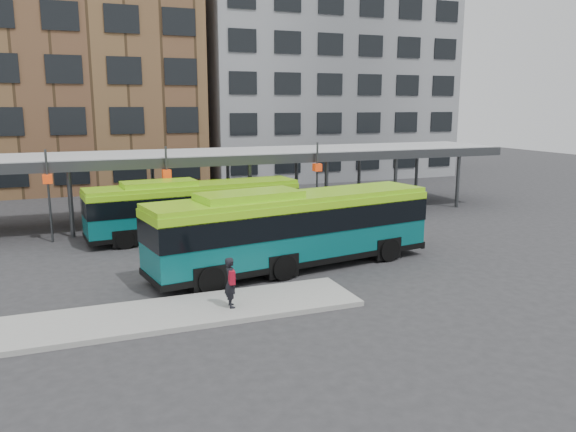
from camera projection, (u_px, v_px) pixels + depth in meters
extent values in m
plane|color=#28282B|center=(280.00, 275.00, 23.43)|extent=(120.00, 120.00, 0.00)
cube|color=gray|center=(157.00, 315.00, 18.72)|extent=(14.00, 3.00, 0.18)
cube|color=#999B9E|center=(207.00, 154.00, 34.55)|extent=(40.00, 6.00, 0.35)
cube|color=#383A3D|center=(219.00, 161.00, 31.83)|extent=(40.00, 0.15, 0.55)
cylinder|color=#383A3D|center=(71.00, 202.00, 29.83)|extent=(0.24, 0.24, 3.80)
cylinder|color=#383A3D|center=(70.00, 189.00, 34.41)|extent=(0.24, 0.24, 3.80)
cylinder|color=#383A3D|center=(165.00, 197.00, 31.60)|extent=(0.24, 0.24, 3.80)
cylinder|color=#383A3D|center=(153.00, 185.00, 36.18)|extent=(0.24, 0.24, 3.80)
cylinder|color=#383A3D|center=(250.00, 192.00, 33.38)|extent=(0.24, 0.24, 3.80)
cylinder|color=#383A3D|center=(228.00, 182.00, 37.95)|extent=(0.24, 0.24, 3.80)
cylinder|color=#383A3D|center=(326.00, 188.00, 35.15)|extent=(0.24, 0.24, 3.80)
cylinder|color=#383A3D|center=(296.00, 178.00, 39.72)|extent=(0.24, 0.24, 3.80)
cylinder|color=#383A3D|center=(395.00, 184.00, 36.92)|extent=(0.24, 0.24, 3.80)
cylinder|color=#383A3D|center=(359.00, 175.00, 41.49)|extent=(0.24, 0.24, 3.80)
cylinder|color=#383A3D|center=(458.00, 180.00, 38.69)|extent=(0.24, 0.24, 3.80)
cylinder|color=#383A3D|center=(416.00, 172.00, 43.26)|extent=(0.24, 0.24, 3.80)
cylinder|color=#383A3D|center=(49.00, 196.00, 28.65)|extent=(0.12, 0.12, 4.80)
cube|color=red|center=(48.00, 179.00, 28.48)|extent=(0.45, 0.45, 0.45)
cylinder|color=#383A3D|center=(167.00, 190.00, 30.78)|extent=(0.12, 0.12, 4.80)
cube|color=red|center=(167.00, 174.00, 30.60)|extent=(0.45, 0.45, 0.45)
cylinder|color=#383A3D|center=(317.00, 182.00, 33.96)|extent=(0.12, 0.12, 4.80)
cube|color=red|center=(317.00, 167.00, 33.79)|extent=(0.45, 0.45, 0.45)
cube|color=brown|center=(35.00, 56.00, 47.02)|extent=(26.00, 14.00, 22.00)
cube|color=slate|center=(318.00, 75.00, 56.43)|extent=(24.00, 14.00, 20.00)
cube|color=#075153|center=(294.00, 230.00, 24.19)|extent=(13.01, 4.73, 2.65)
cube|color=black|center=(294.00, 218.00, 24.09)|extent=(13.07, 4.80, 1.01)
cube|color=#81CA14|center=(294.00, 197.00, 23.91)|extent=(12.99, 4.62, 0.21)
cube|color=#81CA14|center=(249.00, 196.00, 22.81)|extent=(4.51, 2.59, 0.37)
cube|color=black|center=(294.00, 257.00, 24.42)|extent=(13.08, 4.80, 0.25)
cylinder|color=black|center=(389.00, 250.00, 25.45)|extent=(1.10, 0.49, 1.06)
cylinder|color=black|center=(354.00, 238.00, 27.64)|extent=(1.10, 0.49, 1.06)
cylinder|color=black|center=(284.00, 268.00, 22.69)|extent=(1.10, 0.49, 1.06)
cylinder|color=black|center=(254.00, 253.00, 24.87)|extent=(1.10, 0.49, 1.06)
cylinder|color=black|center=(210.00, 280.00, 21.09)|extent=(1.10, 0.49, 1.06)
cylinder|color=black|center=(186.00, 263.00, 23.28)|extent=(1.10, 0.49, 1.06)
cube|color=#075153|center=(195.00, 209.00, 30.18)|extent=(11.47, 3.38, 2.35)
cube|color=black|center=(195.00, 200.00, 30.09)|extent=(11.52, 3.44, 0.89)
cube|color=#81CA14|center=(194.00, 185.00, 29.93)|extent=(11.46, 3.28, 0.19)
cube|color=#81CA14|center=(159.00, 184.00, 29.08)|extent=(3.91, 2.03, 0.33)
cube|color=black|center=(196.00, 228.00, 30.39)|extent=(11.53, 3.44, 0.23)
cylinder|color=black|center=(268.00, 225.00, 31.02)|extent=(0.96, 0.37, 0.94)
cylinder|color=black|center=(252.00, 218.00, 33.04)|extent=(0.96, 0.37, 0.94)
cylinder|color=black|center=(181.00, 234.00, 28.88)|extent=(0.96, 0.37, 0.94)
cylinder|color=black|center=(170.00, 225.00, 30.90)|extent=(0.96, 0.37, 0.94)
cylinder|color=black|center=(125.00, 240.00, 27.65)|extent=(0.96, 0.37, 0.94)
cylinder|color=black|center=(117.00, 230.00, 29.67)|extent=(0.96, 0.37, 0.94)
imported|color=black|center=(231.00, 282.00, 19.12)|extent=(0.46, 0.66, 1.75)
cube|color=maroon|center=(232.00, 277.00, 18.91)|extent=(0.21, 0.34, 0.47)
imported|color=slate|center=(373.00, 203.00, 37.95)|extent=(1.90, 1.14, 0.94)
imported|color=slate|center=(375.00, 201.00, 38.68)|extent=(1.78, 0.90, 1.03)
imported|color=slate|center=(389.00, 202.00, 38.58)|extent=(1.68, 0.62, 0.88)
imported|color=slate|center=(393.00, 199.00, 39.22)|extent=(1.76, 0.96, 1.02)
imported|color=slate|center=(402.00, 200.00, 39.25)|extent=(1.77, 0.77, 0.90)
imported|color=slate|center=(406.00, 199.00, 39.47)|extent=(1.62, 0.94, 0.94)
imported|color=slate|center=(411.00, 199.00, 39.64)|extent=(1.92, 1.14, 0.95)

